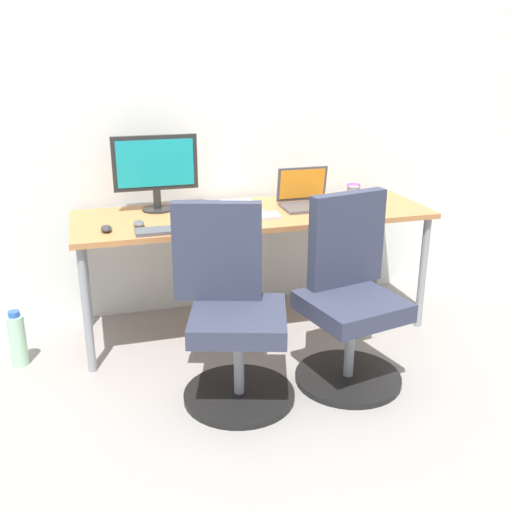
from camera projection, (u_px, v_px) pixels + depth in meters
The scene contains 15 objects.
ground_plane at pixel (254, 325), 3.62m from camera, with size 5.28×5.28×0.00m, color gray.
back_wall at pixel (235, 102), 3.57m from camera, with size 4.40×0.04×2.60m, color silver.
desk at pixel (254, 221), 3.40m from camera, with size 2.03×0.67×0.72m.
office_chair_left at pixel (231, 314), 2.78m from camera, with size 0.55×0.55×0.94m.
office_chair_right at pixel (349, 299), 2.94m from camera, with size 0.54×0.54×0.94m.
water_bottle_on_floor at pixel (18, 339), 3.12m from camera, with size 0.09×0.09×0.31m.
desktop_monitor at pixel (155, 168), 3.34m from camera, with size 0.48×0.18×0.43m.
open_laptop at pixel (306, 197), 3.48m from camera, with size 0.31×0.26×0.23m.
keyboard_by_monitor at pixel (169, 230), 3.01m from camera, with size 0.34×0.12×0.02m, color #515156.
keyboard_by_laptop at pixel (250, 217), 3.24m from camera, with size 0.34×0.12×0.02m, color #B7B7B7.
mouse_by_monitor at pixel (139, 224), 3.10m from camera, with size 0.06×0.10×0.03m, color #515156.
mouse_by_laptop at pixel (106, 228), 3.01m from camera, with size 0.06×0.10×0.03m, color #2D2D2D.
coffee_mug at pixel (353, 191), 3.67m from camera, with size 0.08×0.08×0.09m, color purple.
pen_cup at pixel (353, 195), 3.55m from camera, with size 0.07×0.07×0.10m, color slate.
paper_pile at pixel (239, 206), 3.49m from camera, with size 0.21×0.30×0.01m, color white.
Camera 1 is at (-0.90, -3.15, 1.60)m, focal length 41.30 mm.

